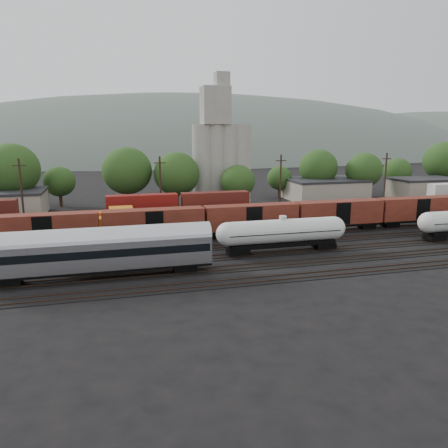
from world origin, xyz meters
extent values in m
plane|color=black|center=(0.00, 0.00, 0.00)|extent=(600.00, 600.00, 0.00)
cube|color=black|center=(0.00, -15.00, 0.04)|extent=(180.00, 3.20, 0.08)
cube|color=#382319|center=(0.00, -15.72, 0.12)|extent=(180.00, 0.08, 0.16)
cube|color=#382319|center=(0.00, -14.28, 0.12)|extent=(180.00, 0.08, 0.16)
cube|color=black|center=(0.00, -10.00, 0.04)|extent=(180.00, 3.20, 0.08)
cube|color=#382319|center=(0.00, -10.72, 0.12)|extent=(180.00, 0.08, 0.16)
cube|color=#382319|center=(0.00, -9.28, 0.12)|extent=(180.00, 0.08, 0.16)
cube|color=black|center=(0.00, -5.00, 0.04)|extent=(180.00, 3.20, 0.08)
cube|color=#382319|center=(0.00, -5.72, 0.12)|extent=(180.00, 0.08, 0.16)
cube|color=#382319|center=(0.00, -4.28, 0.12)|extent=(180.00, 0.08, 0.16)
cube|color=black|center=(0.00, 0.00, 0.04)|extent=(180.00, 3.20, 0.08)
cube|color=#382319|center=(0.00, -0.72, 0.12)|extent=(180.00, 0.08, 0.16)
cube|color=#382319|center=(0.00, 0.72, 0.12)|extent=(180.00, 0.08, 0.16)
cube|color=black|center=(0.00, 5.00, 0.04)|extent=(180.00, 3.20, 0.08)
cube|color=#382319|center=(0.00, 4.28, 0.12)|extent=(180.00, 0.08, 0.16)
cube|color=#382319|center=(0.00, 5.72, 0.12)|extent=(180.00, 0.08, 0.16)
cube|color=black|center=(0.00, 10.00, 0.04)|extent=(180.00, 3.20, 0.08)
cube|color=#382319|center=(0.00, 9.28, 0.12)|extent=(180.00, 0.08, 0.16)
cube|color=#382319|center=(0.00, 10.72, 0.12)|extent=(180.00, 0.08, 0.16)
cube|color=black|center=(0.00, 15.00, 0.04)|extent=(180.00, 3.20, 0.08)
cube|color=#382319|center=(0.00, 14.28, 0.12)|extent=(180.00, 0.08, 0.16)
cube|color=#382319|center=(0.00, 15.72, 0.12)|extent=(180.00, 0.08, 0.16)
cube|color=black|center=(-20.90, -5.00, 1.24)|extent=(16.08, 2.74, 0.38)
cube|color=black|center=(-20.90, -5.00, 0.81)|extent=(4.73, 2.08, 0.76)
cube|color=black|center=(-18.97, -5.00, 2.71)|extent=(9.65, 2.27, 2.55)
cube|color=black|center=(-25.73, -5.00, 2.99)|extent=(3.40, 2.74, 3.12)
cube|color=black|center=(-25.73, -5.00, 3.98)|extent=(3.50, 2.84, 0.85)
cube|color=black|center=(-27.98, -5.00, 2.28)|extent=(1.51, 2.27, 1.70)
cylinder|color=black|center=(-18.97, -5.00, 4.12)|extent=(0.47, 0.47, 0.47)
cube|color=black|center=(-26.05, -5.00, 0.63)|extent=(2.46, 1.89, 0.66)
cube|color=black|center=(-15.76, -5.00, 0.63)|extent=(2.46, 1.89, 0.66)
cylinder|color=silver|center=(1.51, -5.00, 3.13)|extent=(15.59, 3.21, 3.21)
sphere|color=silver|center=(-6.29, -5.00, 3.13)|extent=(3.21, 3.21, 3.21)
sphere|color=silver|center=(9.31, -5.00, 3.13)|extent=(3.21, 3.21, 3.21)
cylinder|color=silver|center=(1.51, -5.00, 4.96)|extent=(1.00, 1.00, 0.55)
cube|color=black|center=(1.51, -5.00, 3.13)|extent=(15.95, 3.37, 0.09)
cube|color=black|center=(1.51, -5.00, 1.36)|extent=(15.06, 2.44, 0.55)
cube|color=black|center=(-4.87, -5.00, 0.70)|extent=(2.88, 2.21, 0.78)
cube|color=black|center=(7.89, -5.00, 0.70)|extent=(2.88, 2.21, 0.78)
sphere|color=silver|center=(25.17, -5.00, 3.06)|extent=(3.13, 3.13, 3.13)
cube|color=black|center=(26.55, -5.00, 0.69)|extent=(2.80, 2.16, 0.75)
cube|color=silver|center=(-22.67, -10.00, 2.96)|extent=(25.44, 3.07, 3.18)
cylinder|color=silver|center=(-22.67, -10.00, 4.55)|extent=(25.44, 3.07, 3.07)
cube|color=black|center=(-22.67, -10.00, 3.34)|extent=(24.93, 3.14, 0.89)
cube|color=black|center=(-22.67, -10.00, 1.26)|extent=(25.44, 2.76, 0.42)
cube|color=black|center=(-32.34, -10.00, 0.68)|extent=(2.76, 2.12, 0.74)
cube|color=black|center=(-13.01, -10.00, 0.68)|extent=(2.76, 2.12, 0.74)
cube|color=black|center=(-14.19, 10.00, 1.32)|extent=(18.25, 2.94, 0.41)
cube|color=black|center=(-14.19, 10.00, 0.86)|extent=(5.07, 2.23, 0.81)
cube|color=#C86C11|center=(-12.00, 10.00, 2.89)|extent=(10.95, 2.43, 2.74)
cube|color=#C86C11|center=(-19.67, 10.00, 3.19)|extent=(3.65, 2.94, 3.35)
cube|color=black|center=(-19.67, 10.00, 4.25)|extent=(3.75, 3.04, 0.91)
cube|color=#C86C11|center=(-22.22, 10.00, 2.43)|extent=(1.62, 2.43, 1.82)
cylinder|color=black|center=(-12.00, 10.00, 4.41)|extent=(0.51, 0.51, 0.51)
cube|color=black|center=(-20.03, 10.00, 0.66)|extent=(2.64, 2.03, 0.71)
cube|color=black|center=(-8.36, 10.00, 0.66)|extent=(2.64, 2.03, 0.71)
cube|color=black|center=(-30.48, 5.00, 1.20)|extent=(15.00, 2.60, 0.40)
cube|color=#5D2116|center=(-30.48, 5.00, 3.30)|extent=(15.00, 2.90, 3.80)
cube|color=black|center=(-15.08, 5.00, 1.20)|extent=(15.00, 2.60, 0.40)
cube|color=#5D2116|center=(-15.08, 5.00, 3.30)|extent=(15.00, 2.90, 3.80)
cube|color=black|center=(0.32, 5.00, 1.20)|extent=(15.00, 2.60, 0.40)
cube|color=#5D2116|center=(0.32, 5.00, 3.30)|extent=(15.00, 2.90, 3.80)
cube|color=black|center=(15.72, 5.00, 1.20)|extent=(15.00, 2.60, 0.40)
cube|color=#5D2116|center=(15.72, 5.00, 3.30)|extent=(15.00, 2.90, 3.80)
cube|color=black|center=(31.12, 5.00, 1.20)|extent=(15.00, 2.60, 0.40)
cube|color=#5D2116|center=(31.12, 5.00, 3.30)|extent=(15.00, 2.90, 3.80)
cube|color=black|center=(0.00, 15.00, 0.50)|extent=(160.00, 2.60, 0.60)
cube|color=#D25515|center=(-28.78, 15.00, 2.10)|extent=(12.00, 2.40, 2.60)
cube|color=maroon|center=(-15.98, 15.00, 2.10)|extent=(12.00, 2.40, 2.60)
cube|color=maroon|center=(-15.98, 15.00, 4.70)|extent=(12.00, 2.40, 2.60)
cube|color=silver|center=(-3.18, 15.00, 2.10)|extent=(12.00, 2.40, 2.60)
cube|color=#511813|center=(-3.18, 15.00, 4.70)|extent=(12.00, 2.40, 2.60)
cube|color=#CC4B14|center=(9.62, 15.00, 2.10)|extent=(12.00, 2.40, 2.60)
cube|color=navy|center=(22.42, 15.00, 2.10)|extent=(12.00, 2.40, 2.60)
cube|color=maroon|center=(35.22, 15.00, 2.10)|extent=(12.00, 2.40, 2.60)
cylinder|color=#9A988D|center=(-1.00, 36.00, 9.00)|extent=(4.40, 4.40, 18.00)
cylinder|color=#9A988D|center=(2.00, 36.00, 9.00)|extent=(4.40, 4.40, 18.00)
cylinder|color=#9A988D|center=(5.00, 36.00, 9.00)|extent=(4.40, 4.40, 18.00)
cylinder|color=#9A988D|center=(8.00, 36.00, 9.00)|extent=(4.40, 4.40, 18.00)
cube|color=#9A988D|center=(2.00, 36.00, 22.00)|extent=(6.00, 5.00, 8.00)
cube|color=#9A988D|center=(3.50, 36.00, 27.00)|extent=(3.00, 3.00, 4.00)
cube|color=#9E937F|center=(30.00, 38.00, 2.30)|extent=(18.00, 14.00, 4.60)
cube|color=#232326|center=(30.00, 38.00, 4.85)|extent=(18.36, 14.28, 0.50)
cube|color=#9E937F|center=(55.00, 33.00, 2.30)|extent=(16.00, 10.00, 4.60)
cube|color=#232326|center=(55.00, 33.00, 4.85)|extent=(16.32, 10.20, 0.50)
cylinder|color=black|center=(-40.27, 37.80, 2.04)|extent=(0.70, 0.70, 4.09)
ellipsoid|color=#2B4D1C|center=(-40.27, 37.80, 8.91)|extent=(11.10, 11.10, 10.52)
cylinder|color=black|center=(-31.93, 43.15, 1.29)|extent=(0.70, 0.70, 2.58)
ellipsoid|color=#2B4D1C|center=(-31.93, 43.15, 5.62)|extent=(7.00, 7.00, 6.63)
cylinder|color=black|center=(-17.48, 34.69, 1.92)|extent=(0.70, 0.70, 3.85)
ellipsoid|color=#2B4D1C|center=(-17.48, 34.69, 8.38)|extent=(10.44, 10.44, 9.89)
cylinder|color=black|center=(-7.37, 32.09, 1.77)|extent=(0.70, 0.70, 3.54)
ellipsoid|color=#2B4D1C|center=(-7.37, 32.09, 7.72)|extent=(9.62, 9.62, 9.11)
cylinder|color=black|center=(5.52, 30.27, 1.37)|extent=(0.70, 0.70, 2.74)
ellipsoid|color=#2B4D1C|center=(5.52, 30.27, 5.96)|extent=(7.43, 7.43, 7.04)
cylinder|color=black|center=(20.17, 42.79, 1.15)|extent=(0.70, 0.70, 2.29)
ellipsoid|color=#2B4D1C|center=(20.17, 42.79, 5.00)|extent=(6.22, 6.22, 5.90)
cylinder|color=black|center=(29.50, 40.33, 1.75)|extent=(0.70, 0.70, 3.51)
ellipsoid|color=#2B4D1C|center=(29.50, 40.33, 7.64)|extent=(9.51, 9.51, 9.01)
cylinder|color=black|center=(39.67, 35.97, 1.64)|extent=(0.70, 0.70, 3.28)
ellipsoid|color=#2B4D1C|center=(39.67, 35.97, 7.15)|extent=(8.91, 8.91, 8.44)
cylinder|color=black|center=(54.07, 42.64, 1.37)|extent=(0.70, 0.70, 2.74)
ellipsoid|color=#2B4D1C|center=(54.07, 42.64, 5.96)|extent=(7.42, 7.42, 7.03)
cylinder|color=black|center=(66.80, 40.68, 1.98)|extent=(0.70, 0.70, 3.97)
ellipsoid|color=#2B4D1C|center=(66.80, 40.68, 8.64)|extent=(10.76, 10.76, 10.20)
cylinder|color=black|center=(-36.00, 22.00, 6.00)|extent=(0.36, 0.36, 12.00)
cube|color=black|center=(-36.00, 22.00, 10.80)|extent=(2.20, 0.18, 0.18)
cylinder|color=black|center=(-12.00, 22.00, 6.00)|extent=(0.36, 0.36, 12.00)
cube|color=black|center=(-12.00, 22.00, 10.80)|extent=(2.20, 0.18, 0.18)
cylinder|color=black|center=(12.00, 22.00, 6.00)|extent=(0.36, 0.36, 12.00)
cube|color=black|center=(12.00, 22.00, 10.80)|extent=(2.20, 0.18, 0.18)
cylinder|color=black|center=(36.00, 22.00, 6.00)|extent=(0.36, 0.36, 12.00)
cube|color=black|center=(36.00, 22.00, 10.80)|extent=(2.20, 0.18, 0.18)
ellipsoid|color=#59665B|center=(40.00, 260.00, -22.75)|extent=(520.00, 286.00, 130.00)
ellipsoid|color=#59665B|center=(260.00, 260.00, -17.50)|extent=(400.00, 220.00, 100.00)
camera|label=1|loc=(-21.15, -59.49, 16.61)|focal=35.00mm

